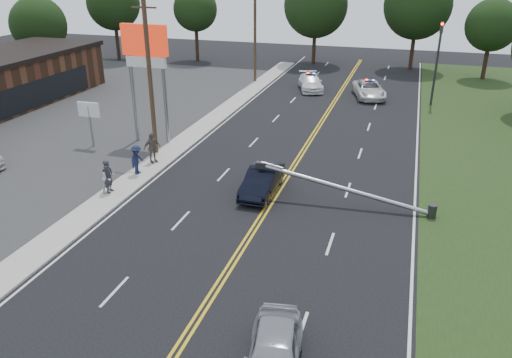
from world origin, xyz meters
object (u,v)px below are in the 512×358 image
(fallen_streetlight, at_px, (354,191))
(bystander_d, at_px, (152,148))
(pylon_sign, at_px, (146,56))
(traffic_signal, at_px, (438,57))
(emergency_b, at_px, (311,82))
(bystander_b, at_px, (108,177))
(crashed_sedan, at_px, (262,181))
(waiting_sedan, at_px, (274,354))
(utility_pole_far, at_px, (255,32))
(bystander_c, at_px, (137,160))
(emergency_a, at_px, (369,90))
(utility_pole_mid, at_px, (150,77))
(small_sign, at_px, (89,113))
(bystander_a, at_px, (108,176))

(fallen_streetlight, bearing_deg, bystander_d, 169.72)
(fallen_streetlight, bearing_deg, pylon_sign, 157.78)
(traffic_signal, height_order, emergency_b, traffic_signal)
(bystander_b, bearing_deg, traffic_signal, -21.24)
(crashed_sedan, distance_m, waiting_sedan, 13.08)
(utility_pole_far, xyz_separation_m, crashed_sedan, (8.41, -25.71, -4.36))
(bystander_b, distance_m, bystander_c, 2.69)
(emergency_a, relative_size, emergency_b, 1.06)
(utility_pole_mid, bearing_deg, pylon_sign, 123.02)
(pylon_sign, xyz_separation_m, bystander_c, (1.99, -5.60, -4.99))
(utility_pole_mid, height_order, waiting_sedan, utility_pole_mid)
(small_sign, relative_size, traffic_signal, 0.44)
(fallen_streetlight, relative_size, bystander_c, 5.30)
(fallen_streetlight, height_order, waiting_sedan, fallen_streetlight)
(traffic_signal, bearing_deg, small_sign, -141.10)
(utility_pole_far, bearing_deg, utility_pole_mid, -90.00)
(traffic_signal, height_order, crashed_sedan, traffic_signal)
(bystander_c, bearing_deg, traffic_signal, -38.27)
(small_sign, xyz_separation_m, bystander_d, (5.47, -1.69, -1.25))
(utility_pole_far, height_order, bystander_b, utility_pole_far)
(pylon_sign, distance_m, utility_pole_mid, 2.55)
(pylon_sign, distance_m, crashed_sedan, 12.44)
(utility_pole_mid, bearing_deg, small_sign, 180.00)
(small_sign, bearing_deg, crashed_sedan, -15.71)
(small_sign, bearing_deg, utility_pole_far, 77.69)
(fallen_streetlight, xyz_separation_m, bystander_d, (-12.72, 2.31, 0.16))
(waiting_sedan, bearing_deg, fallen_streetlight, 76.10)
(emergency_a, relative_size, bystander_b, 3.20)
(small_sign, bearing_deg, bystander_d, -17.20)
(fallen_streetlight, distance_m, crashed_sedan, 4.99)
(bystander_c, bearing_deg, bystander_b, 174.36)
(traffic_signal, xyz_separation_m, fallen_streetlight, (-4.11, -22.00, -3.29))
(utility_pole_mid, bearing_deg, traffic_signal, 45.80)
(utility_pole_mid, xyz_separation_m, bystander_b, (0.44, -6.27, -4.13))
(crashed_sedan, height_order, bystander_b, bystander_b)
(bystander_b, bearing_deg, waiting_sedan, -115.48)
(utility_pole_far, xyz_separation_m, bystander_d, (0.67, -23.69, -4.01))
(utility_pole_mid, relative_size, bystander_b, 5.97)
(waiting_sedan, height_order, bystander_d, bystander_d)
(fallen_streetlight, relative_size, emergency_a, 1.75)
(small_sign, relative_size, bystander_c, 1.75)
(fallen_streetlight, xyz_separation_m, crashed_sedan, (-4.98, 0.29, -0.19))
(emergency_b, xyz_separation_m, bystander_d, (-5.55, -22.03, 0.34))
(crashed_sedan, xyz_separation_m, bystander_a, (-7.90, -2.62, 0.32))
(bystander_b, distance_m, bystander_d, 4.59)
(traffic_signal, distance_m, fallen_streetlight, 22.62)
(utility_pole_far, xyz_separation_m, bystander_c, (0.69, -25.60, -4.08))
(utility_pole_far, relative_size, bystander_a, 5.41)
(emergency_a, bearing_deg, emergency_b, 151.20)
(small_sign, height_order, bystander_d, small_sign)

